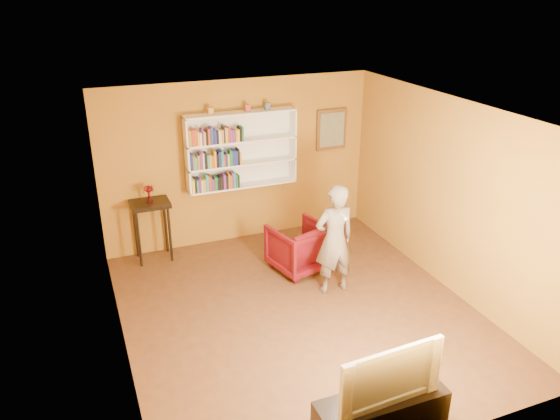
% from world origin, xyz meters
% --- Properties ---
extents(room_shell, '(5.30, 5.80, 2.88)m').
position_xyz_m(room_shell, '(0.00, 0.00, 1.02)').
color(room_shell, '#4F2F19').
rests_on(room_shell, ground).
extents(bookshelf, '(1.80, 0.29, 1.23)m').
position_xyz_m(bookshelf, '(0.00, 2.41, 1.59)').
color(bookshelf, white).
rests_on(bookshelf, room_shell).
extents(books_row_lower, '(0.78, 0.19, 0.27)m').
position_xyz_m(books_row_lower, '(-0.47, 2.30, 1.13)').
color(books_row_lower, yellow).
rests_on(books_row_lower, bookshelf).
extents(books_row_middle, '(0.82, 0.19, 0.27)m').
position_xyz_m(books_row_middle, '(-0.45, 2.30, 1.51)').
color(books_row_middle, navy).
rests_on(books_row_middle, bookshelf).
extents(books_row_upper, '(0.87, 0.19, 0.27)m').
position_xyz_m(books_row_upper, '(-0.45, 2.30, 1.89)').
color(books_row_upper, '#9F6A1D').
rests_on(books_row_upper, bookshelf).
extents(ornament_left, '(0.08, 0.08, 0.11)m').
position_xyz_m(ornament_left, '(-0.48, 2.35, 2.27)').
color(ornament_left, '#C28737').
rests_on(ornament_left, bookshelf).
extents(ornament_centre, '(0.08, 0.08, 0.11)m').
position_xyz_m(ornament_centre, '(0.11, 2.35, 2.27)').
color(ornament_centre, '#AD4639').
rests_on(ornament_centre, bookshelf).
extents(ornament_right, '(0.08, 0.08, 0.11)m').
position_xyz_m(ornament_right, '(0.44, 2.35, 2.27)').
color(ornament_right, '#495D79').
rests_on(ornament_right, bookshelf).
extents(framed_painting, '(0.55, 0.05, 0.70)m').
position_xyz_m(framed_painting, '(1.65, 2.46, 1.75)').
color(framed_painting, brown).
rests_on(framed_painting, room_shell).
extents(console_table, '(0.59, 0.45, 0.97)m').
position_xyz_m(console_table, '(-1.53, 2.25, 0.80)').
color(console_table, black).
rests_on(console_table, ground).
extents(ruby_lustre, '(0.16, 0.16, 0.26)m').
position_xyz_m(ruby_lustre, '(-1.53, 2.25, 1.16)').
color(ruby_lustre, maroon).
rests_on(ruby_lustre, console_table).
extents(armchair, '(0.95, 0.96, 0.73)m').
position_xyz_m(armchair, '(0.48, 1.10, 0.37)').
color(armchair, '#4E0510').
rests_on(armchair, ground).
extents(person, '(0.59, 0.39, 1.61)m').
position_xyz_m(person, '(0.67, 0.35, 0.80)').
color(person, '#6D5E50').
rests_on(person, ground).
extents(game_remote, '(0.04, 0.15, 0.04)m').
position_xyz_m(game_remote, '(0.57, -0.05, 1.33)').
color(game_remote, white).
rests_on(game_remote, person).
extents(tv_cabinet, '(1.31, 0.39, 0.47)m').
position_xyz_m(tv_cabinet, '(-0.12, -2.25, 0.23)').
color(tv_cabinet, black).
rests_on(tv_cabinet, ground).
extents(television, '(1.08, 0.20, 0.62)m').
position_xyz_m(television, '(-0.12, -2.25, 0.78)').
color(television, black).
rests_on(television, tv_cabinet).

